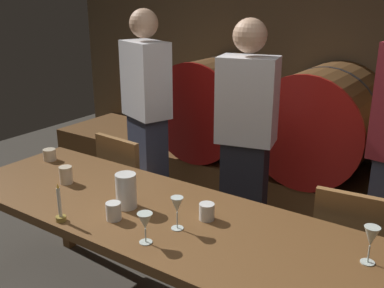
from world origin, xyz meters
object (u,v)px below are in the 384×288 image
at_px(wine_glass_left, 145,222).
at_px(cup_far_left, 50,155).
at_px(cup_far_right, 207,212).
at_px(chair_right, 352,252).
at_px(wine_barrel_left, 219,105).
at_px(chair_left, 130,185).
at_px(candle_center, 60,211).
at_px(wine_barrel_center, 323,121).
at_px(guest_center, 246,143).
at_px(guest_left, 147,120).
at_px(dining_table, 162,226).
at_px(wine_glass_right, 371,238).
at_px(cup_center_right, 114,211).
at_px(pitcher, 126,191).
at_px(wine_glass_center, 177,206).
at_px(cup_center_left, 66,175).

bearing_deg(wine_glass_left, cup_far_left, 159.90).
bearing_deg(cup_far_right, chair_right, 44.12).
bearing_deg(wine_barrel_left, chair_left, -89.13).
bearing_deg(candle_center, chair_right, 40.23).
bearing_deg(cup_far_left, wine_glass_left, -20.10).
bearing_deg(chair_right, chair_left, -5.71).
xyz_separation_m(wine_barrel_left, chair_right, (1.63, -1.27, -0.35)).
xyz_separation_m(wine_barrel_center, guest_center, (-0.21, -0.94, 0.04)).
distance_m(wine_barrel_left, guest_left, 0.94).
height_order(dining_table, guest_left, guest_left).
relative_size(wine_glass_right, cup_far_left, 2.02).
height_order(wine_barrel_left, cup_center_right, wine_barrel_left).
distance_m(chair_left, cup_far_right, 1.21).
relative_size(guest_center, wine_glass_left, 11.49).
bearing_deg(wine_barrel_center, chair_right, -63.56).
distance_m(wine_barrel_center, chair_right, 1.46).
xyz_separation_m(wine_glass_right, cup_far_left, (-2.08, 0.04, -0.08)).
relative_size(pitcher, wine_glass_left, 1.27).
bearing_deg(chair_right, pitcher, 28.26).
distance_m(pitcher, cup_center_right, 0.15).
height_order(wine_barrel_center, cup_far_right, wine_barrel_center).
height_order(wine_barrel_center, wine_glass_center, wine_barrel_center).
bearing_deg(guest_left, cup_center_right, 143.45).
relative_size(guest_left, cup_far_left, 20.68).
bearing_deg(guest_left, cup_far_left, 97.44).
bearing_deg(cup_center_left, cup_far_left, 153.55).
distance_m(pitcher, cup_center_left, 0.51).
distance_m(guest_center, cup_far_left, 1.32).
height_order(wine_barrel_center, chair_left, wine_barrel_center).
bearing_deg(cup_center_left, wine_barrel_left, 93.39).
bearing_deg(guest_center, cup_far_right, 92.49).
bearing_deg(dining_table, pitcher, -166.96).
relative_size(wine_barrel_left, guest_center, 0.55).
bearing_deg(pitcher, wine_barrel_center, 79.22).
distance_m(guest_left, candle_center, 1.44).
distance_m(chair_left, cup_far_left, 0.62).
relative_size(pitcher, cup_center_left, 1.81).
height_order(candle_center, cup_center_right, candle_center).
height_order(cup_far_left, cup_center_left, cup_center_left).
distance_m(guest_center, wine_glass_left, 1.24).
height_order(chair_right, cup_center_left, chair_right).
distance_m(wine_barrel_center, pitcher, 2.00).
xyz_separation_m(candle_center, wine_glass_left, (0.48, 0.08, 0.05)).
bearing_deg(guest_center, cup_center_left, 42.07).
distance_m(wine_barrel_left, chair_right, 2.09).
bearing_deg(wine_glass_center, cup_far_right, 67.47).
bearing_deg(chair_left, chair_right, -175.29).
distance_m(guest_center, wine_glass_right, 1.32).
relative_size(wine_barrel_center, chair_right, 1.05).
distance_m(dining_table, cup_far_left, 1.12).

